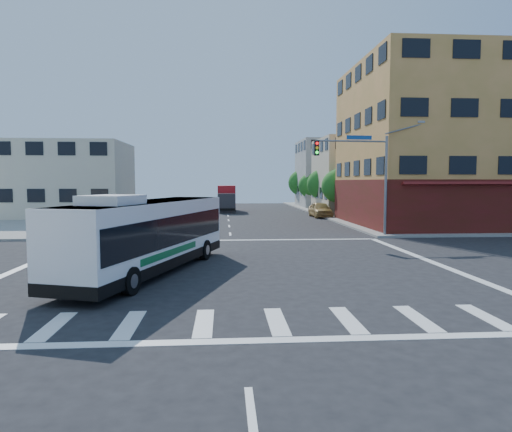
{
  "coord_description": "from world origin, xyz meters",
  "views": [
    {
      "loc": [
        -0.43,
        -20.26,
        3.86
      ],
      "look_at": [
        1.26,
        3.93,
        2.02
      ],
      "focal_mm": 32.0,
      "sensor_mm": 36.0,
      "label": 1
    }
  ],
  "objects": [
    {
      "name": "street_tree_b",
      "position": [
        11.9,
        35.92,
        3.75
      ],
      "size": [
        3.8,
        3.8,
        5.79
      ],
      "color": "#362513",
      "rests_on": "ground"
    },
    {
      "name": "building_west",
      "position": [
        -17.02,
        29.98,
        4.01
      ],
      "size": [
        12.06,
        10.06,
        8.0
      ],
      "color": "beige",
      "rests_on": "ground"
    },
    {
      "name": "box_truck",
      "position": [
        -0.09,
        38.03,
        1.61
      ],
      "size": [
        2.3,
        7.4,
        3.32
      ],
      "rotation": [
        0.0,
        0.0,
        -0.01
      ],
      "color": "#2A292F",
      "rests_on": "ground"
    },
    {
      "name": "parked_car",
      "position": [
        9.93,
        28.22,
        0.82
      ],
      "size": [
        2.05,
        4.87,
        1.65
      ],
      "primitive_type": "imported",
      "rotation": [
        0.0,
        0.0,
        0.02
      ],
      "color": "tan",
      "rests_on": "ground"
    },
    {
      "name": "street_tree_c",
      "position": [
        11.9,
        43.92,
        3.46
      ],
      "size": [
        3.4,
        3.4,
        5.29
      ],
      "color": "#362513",
      "rests_on": "ground"
    },
    {
      "name": "street_tree_d",
      "position": [
        11.9,
        51.92,
        3.88
      ],
      "size": [
        4.0,
        4.0,
        6.03
      ],
      "color": "#362513",
      "rests_on": "ground"
    },
    {
      "name": "building_east_far",
      "position": [
        16.98,
        47.98,
        5.01
      ],
      "size": [
        12.06,
        10.06,
        10.0
      ],
      "color": "#A5A49F",
      "rests_on": "ground"
    },
    {
      "name": "signal_mast_ne",
      "position": [
        9.08,
        10.62,
        4.98
      ],
      "size": [
        7.91,
        1.13,
        8.07
      ],
      "color": "slate",
      "rests_on": "ground"
    },
    {
      "name": "sidewalk_ne",
      "position": [
        35.0,
        35.0,
        0.07
      ],
      "size": [
        50.0,
        50.0,
        0.15
      ],
      "primitive_type": "cube",
      "color": "gray",
      "rests_on": "ground"
    },
    {
      "name": "street_tree_a",
      "position": [
        11.9,
        27.92,
        3.59
      ],
      "size": [
        3.6,
        3.6,
        5.53
      ],
      "color": "#362513",
      "rests_on": "ground"
    },
    {
      "name": "ground",
      "position": [
        0.0,
        0.0,
        0.0
      ],
      "size": [
        120.0,
        120.0,
        0.0
      ],
      "primitive_type": "plane",
      "color": "black",
      "rests_on": "ground"
    },
    {
      "name": "building_east_near",
      "position": [
        16.98,
        33.98,
        4.51
      ],
      "size": [
        12.06,
        10.06,
        9.0
      ],
      "color": "#C5B296",
      "rests_on": "ground"
    },
    {
      "name": "corner_building_ne",
      "position": [
        19.99,
        18.48,
        5.89
      ],
      "size": [
        18.1,
        15.44,
        14.0
      ],
      "color": "#D9914E",
      "rests_on": "ground"
    },
    {
      "name": "transit_bus",
      "position": [
        -3.58,
        -0.97,
        1.65
      ],
      "size": [
        5.8,
        11.58,
        3.37
      ],
      "rotation": [
        0.0,
        0.0,
        -0.31
      ],
      "color": "black",
      "rests_on": "ground"
    }
  ]
}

